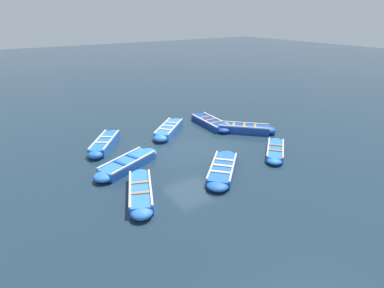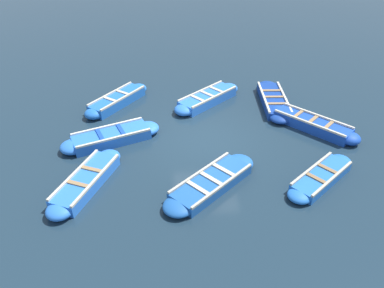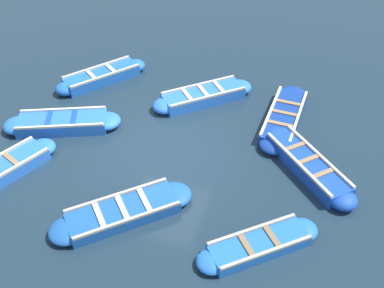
{
  "view_description": "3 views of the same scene",
  "coord_description": "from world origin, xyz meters",
  "views": [
    {
      "loc": [
        11.69,
        -7.76,
        6.56
      ],
      "look_at": [
        -0.31,
        0.22,
        0.24
      ],
      "focal_mm": 28.0,
      "sensor_mm": 36.0,
      "label": 1
    },
    {
      "loc": [
        11.45,
        -1.23,
        7.63
      ],
      "look_at": [
        0.69,
        -0.56,
        0.33
      ],
      "focal_mm": 35.0,
      "sensor_mm": 36.0,
      "label": 2
    },
    {
      "loc": [
        9.31,
        3.95,
        8.83
      ],
      "look_at": [
        -0.12,
        0.87,
        0.48
      ],
      "focal_mm": 42.0,
      "sensor_mm": 36.0,
      "label": 3
    }
  ],
  "objects": [
    {
      "name": "boat_tucked",
      "position": [
        2.34,
        -3.94,
        0.19
      ],
      "size": [
        3.52,
        2.1,
        0.43
      ],
      "color": "blue",
      "rests_on": "ground"
    },
    {
      "name": "ground_plane",
      "position": [
        0.0,
        0.0,
        0.0
      ],
      "size": [
        120.0,
        120.0,
        0.0
      ],
      "primitive_type": "plane",
      "color": "#1C303F"
    },
    {
      "name": "boat_far_corner",
      "position": [
        -2.66,
        3.16,
        0.17
      ],
      "size": [
        3.86,
        1.11,
        0.4
      ],
      "color": "navy",
      "rests_on": "ground"
    },
    {
      "name": "boat_alongside",
      "position": [
        2.62,
        -0.09,
        0.16
      ],
      "size": [
        3.25,
        3.39,
        0.38
      ],
      "color": "#1E59AD",
      "rests_on": "ground"
    },
    {
      "name": "boat_bow_out",
      "position": [
        -3.03,
        -3.54,
        0.2
      ],
      "size": [
        3.26,
        2.72,
        0.46
      ],
      "color": "blue",
      "rests_on": "ground"
    },
    {
      "name": "boat_centre",
      "position": [
        2.55,
        3.41,
        0.15
      ],
      "size": [
        2.62,
        2.9,
        0.36
      ],
      "color": "blue",
      "rests_on": "ground"
    },
    {
      "name": "boat_near_quay",
      "position": [
        -0.14,
        -3.46,
        0.19
      ],
      "size": [
        2.25,
        3.74,
        0.45
      ],
      "color": "blue",
      "rests_on": "ground"
    },
    {
      "name": "boat_stern_in",
      "position": [
        -2.97,
        0.34,
        0.2
      ],
      "size": [
        3.04,
        3.27,
        0.46
      ],
      "color": "blue",
      "rests_on": "ground"
    },
    {
      "name": "boat_outer_right",
      "position": [
        -0.57,
        4.16,
        0.2
      ],
      "size": [
        3.2,
        3.17,
        0.46
      ],
      "color": "#1947B7",
      "rests_on": "ground"
    }
  ]
}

